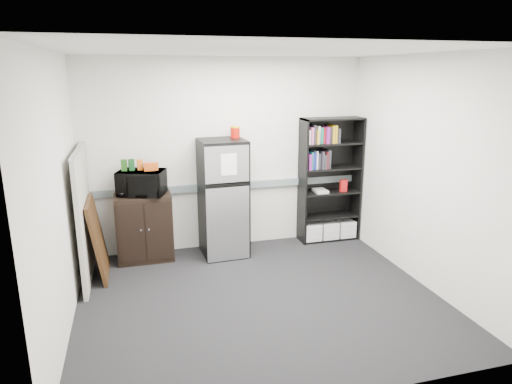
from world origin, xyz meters
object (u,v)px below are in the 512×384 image
cabinet (144,227)px  refrigerator (223,198)px  bookshelf (330,181)px  cubicle_partition (84,216)px  microwave (142,183)px

cabinet → refrigerator: 1.13m
bookshelf → cubicle_partition: size_ratio=1.14×
microwave → refrigerator: (1.08, -0.06, -0.27)m
microwave → refrigerator: refrigerator is taller
cabinet → microwave: (0.00, -0.02, 0.62)m
bookshelf → cabinet: size_ratio=2.01×
refrigerator → microwave: bearing=173.9°
bookshelf → cubicle_partition: 3.46m
cabinet → refrigerator: refrigerator is taller
microwave → cubicle_partition: bearing=-131.6°
cubicle_partition → refrigerator: cubicle_partition is taller
bookshelf → microwave: bookshelf is taller
microwave → refrigerator: bearing=15.1°
cabinet → bookshelf: bearing=1.4°
bookshelf → cabinet: (-2.73, -0.06, -0.45)m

